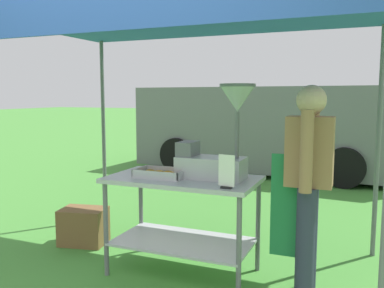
# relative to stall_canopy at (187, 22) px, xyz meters

# --- Properties ---
(ground_plane) EXTENTS (70.00, 70.00, 0.00)m
(ground_plane) POSITION_rel_stall_canopy_xyz_m (-0.09, 4.68, -2.14)
(ground_plane) COLOR #478E38
(stall_canopy) EXTENTS (3.25, 2.02, 2.22)m
(stall_canopy) POSITION_rel_stall_canopy_xyz_m (0.00, 0.00, 0.00)
(stall_canopy) COLOR slate
(stall_canopy) RESTS_ON ground
(donut_cart) EXTENTS (1.27, 0.70, 0.84)m
(donut_cart) POSITION_rel_stall_canopy_xyz_m (0.00, -0.10, -1.51)
(donut_cart) COLOR #B7B7BC
(donut_cart) RESTS_ON ground
(donut_tray) EXTENTS (0.42, 0.27, 0.07)m
(donut_tray) POSITION_rel_stall_canopy_xyz_m (-0.17, -0.16, -1.27)
(donut_tray) COLOR #B7B7BC
(donut_tray) RESTS_ON donut_cart
(donut_fryer) EXTENTS (0.64, 0.29, 0.78)m
(donut_fryer) POSITION_rel_stall_canopy_xyz_m (0.30, -0.05, -0.99)
(donut_fryer) COLOR #B7B7BC
(donut_fryer) RESTS_ON donut_cart
(menu_sign) EXTENTS (0.13, 0.05, 0.25)m
(menu_sign) POSITION_rel_stall_canopy_xyz_m (0.47, -0.36, -1.19)
(menu_sign) COLOR black
(menu_sign) RESTS_ON donut_cart
(vendor) EXTENTS (0.45, 0.53, 1.61)m
(vendor) POSITION_rel_stall_canopy_xyz_m (1.03, -0.10, -1.23)
(vendor) COLOR #2D3347
(vendor) RESTS_ON ground
(supply_crate) EXTENTS (0.51, 0.41, 0.37)m
(supply_crate) POSITION_rel_stall_canopy_xyz_m (-1.24, 0.15, -1.95)
(supply_crate) COLOR brown
(supply_crate) RESTS_ON ground
(van_grey) EXTENTS (5.33, 2.44, 1.69)m
(van_grey) POSITION_rel_stall_canopy_xyz_m (-0.39, 5.04, -1.26)
(van_grey) COLOR slate
(van_grey) RESTS_ON ground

